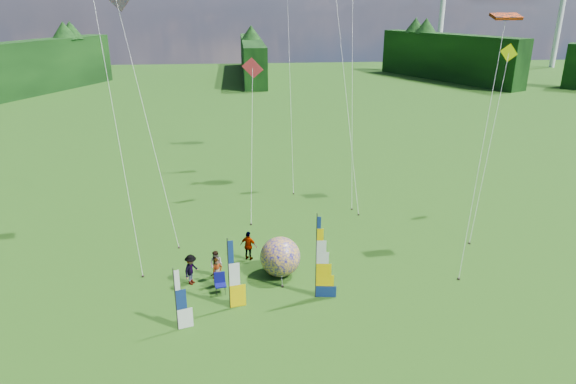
{
  "coord_description": "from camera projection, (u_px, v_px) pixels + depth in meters",
  "views": [
    {
      "loc": [
        -3.46,
        -20.51,
        14.74
      ],
      "look_at": [
        -1.0,
        4.0,
        5.5
      ],
      "focal_mm": 32.0,
      "sensor_mm": 36.0,
      "label": 1
    }
  ],
  "objects": [
    {
      "name": "spectator_a",
      "position": [
        217.0,
        272.0,
        27.94
      ],
      "size": [
        0.71,
        0.63,
        1.64
      ],
      "primitive_type": "imported",
      "rotation": [
        0.0,
        0.0,
        0.5
      ],
      "color": "#66594C",
      "rests_on": "ground"
    },
    {
      "name": "kite_rainbow_delta",
      "position": [
        145.0,
        104.0,
        32.31
      ],
      "size": [
        10.49,
        12.26,
        17.13
      ],
      "primitive_type": null,
      "rotation": [
        0.0,
        0.0,
        -0.33
      ],
      "color": "#E64537",
      "rests_on": "ground"
    },
    {
      "name": "camp_chair",
      "position": [
        220.0,
        284.0,
        27.33
      ],
      "size": [
        0.73,
        0.73,
        1.11
      ],
      "primitive_type": null,
      "rotation": [
        0.0,
        0.0,
        0.15
      ],
      "color": "#07094B",
      "rests_on": "ground"
    },
    {
      "name": "small_kite_orange",
      "position": [
        353.0,
        89.0,
        39.28
      ],
      "size": [
        4.35,
        10.61,
        16.62
      ],
      "primitive_type": null,
      "rotation": [
        0.0,
        0.0,
        -0.08
      ],
      "color": "gold",
      "rests_on": "ground"
    },
    {
      "name": "small_kite_pink",
      "position": [
        114.0,
        109.0,
        29.2
      ],
      "size": [
        8.58,
        11.24,
        17.88
      ],
      "primitive_type": null,
      "rotation": [
        0.0,
        0.0,
        -0.35
      ],
      "color": "#D02294",
      "rests_on": "ground"
    },
    {
      "name": "small_kite_green",
      "position": [
        290.0,
        72.0,
        43.33
      ],
      "size": [
        7.01,
        13.52,
        18.09
      ],
      "primitive_type": null,
      "rotation": [
        0.0,
        0.0,
        -0.31
      ],
      "color": "#0FC824",
      "rests_on": "ground"
    },
    {
      "name": "spectator_c",
      "position": [
        191.0,
        270.0,
        28.12
      ],
      "size": [
        0.89,
        1.2,
        1.76
      ],
      "primitive_type": "imported",
      "rotation": [
        0.0,
        0.0,
        1.1
      ],
      "color": "#66594C",
      "rests_on": "ground"
    },
    {
      "name": "kite_whale",
      "position": [
        345.0,
        68.0,
        39.79
      ],
      "size": [
        6.06,
        15.96,
        19.61
      ],
      "primitive_type": null,
      "rotation": [
        0.0,
        0.0,
        0.17
      ],
      "color": "black",
      "rests_on": "ground"
    },
    {
      "name": "feather_banner_main",
      "position": [
        316.0,
        258.0,
        26.34
      ],
      "size": [
        1.26,
        0.27,
        4.63
      ],
      "primitive_type": null,
      "rotation": [
        0.0,
        0.0,
        -0.13
      ],
      "color": "navy",
      "rests_on": "ground"
    },
    {
      "name": "treeline_ring",
      "position": [
        319.0,
        253.0,
        23.2
      ],
      "size": [
        210.0,
        210.0,
        8.0
      ],
      "primitive_type": null,
      "color": "#174A12",
      "rests_on": "ground"
    },
    {
      "name": "spectator_b",
      "position": [
        216.0,
        265.0,
        28.79
      ],
      "size": [
        0.87,
        0.75,
        1.62
      ],
      "primitive_type": "imported",
      "rotation": [
        0.0,
        0.0,
        -0.57
      ],
      "color": "#66594C",
      "rests_on": "ground"
    },
    {
      "name": "side_banner_left",
      "position": [
        229.0,
        275.0,
        25.52
      ],
      "size": [
        1.05,
        0.28,
        3.79
      ],
      "primitive_type": null,
      "rotation": [
        0.0,
        0.0,
        0.18
      ],
      "color": "#F7C700",
      "rests_on": "ground"
    },
    {
      "name": "spectator_d",
      "position": [
        249.0,
        246.0,
        30.75
      ],
      "size": [
        1.15,
        0.9,
        1.83
      ],
      "primitive_type": "imported",
      "rotation": [
        0.0,
        0.0,
        2.65
      ],
      "color": "#66594C",
      "rests_on": "ground"
    },
    {
      "name": "bol_inflatable",
      "position": [
        280.0,
        257.0,
        28.95
      ],
      "size": [
        2.81,
        2.81,
        2.28
      ],
      "primitive_type": "sphere",
      "rotation": [
        0.0,
        0.0,
        0.27
      ],
      "color": "#00027C",
      "rests_on": "ground"
    },
    {
      "name": "ground",
      "position": [
        317.0,
        327.0,
        24.61
      ],
      "size": [
        220.0,
        220.0,
        0.0
      ],
      "primitive_type": "plane",
      "color": "#346015",
      "rests_on": "ground"
    },
    {
      "name": "kite_parafoil",
      "position": [
        485.0,
        128.0,
        29.45
      ],
      "size": [
        8.47,
        10.94,
        15.64
      ],
      "primitive_type": null,
      "rotation": [
        0.0,
        0.0,
        -0.06
      ],
      "color": "red",
      "rests_on": "ground"
    },
    {
      "name": "small_kite_red",
      "position": [
        252.0,
        134.0,
        37.31
      ],
      "size": [
        4.62,
        10.4,
        11.22
      ],
      "primitive_type": null,
      "rotation": [
        0.0,
        0.0,
        0.13
      ],
      "color": "red",
      "rests_on": "ground"
    },
    {
      "name": "small_kite_yellow",
      "position": [
        491.0,
        136.0,
        34.36
      ],
      "size": [
        7.11,
        9.47,
        12.36
      ],
      "primitive_type": null,
      "rotation": [
        0.0,
        0.0,
        0.03
      ],
      "color": "#FFFB00",
      "rests_on": "ground"
    },
    {
      "name": "side_banner_far",
      "position": [
        176.0,
        301.0,
        23.89
      ],
      "size": [
        0.94,
        0.37,
        3.19
      ],
      "primitive_type": null,
      "rotation": [
        0.0,
        0.0,
        0.29
      ],
      "color": "white",
      "rests_on": "ground"
    }
  ]
}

